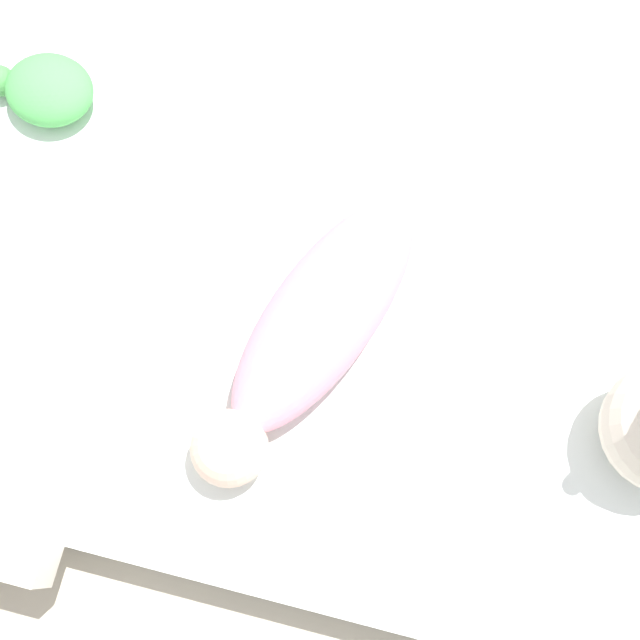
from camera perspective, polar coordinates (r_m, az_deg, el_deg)
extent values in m
plane|color=#B2A893|center=(1.56, -0.27, -2.09)|extent=(12.00, 12.00, 0.00)
cube|color=white|center=(1.49, -0.28, -1.50)|extent=(1.60, 0.82, 0.14)
ellipsoid|color=pink|center=(1.37, 0.31, 0.47)|extent=(0.30, 0.47, 0.12)
sphere|color=beige|center=(1.34, -5.82, -8.17)|extent=(0.12, 0.12, 0.12)
ellipsoid|color=#51B756|center=(1.61, -16.94, 13.90)|extent=(0.15, 0.13, 0.08)
sphere|color=#4C934C|center=(1.65, -19.81, 14.21)|extent=(0.05, 0.05, 0.05)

